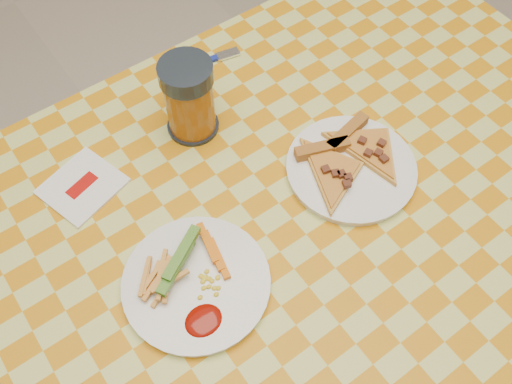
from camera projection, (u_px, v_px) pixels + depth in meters
ground at (277, 357)px, 1.54m from camera, size 8.00×8.00×0.00m
table at (290, 240)px, 0.96m from camera, size 1.28×0.88×0.76m
plate_left at (197, 284)px, 0.84m from camera, size 0.22×0.22×0.01m
plate_right at (351, 169)px, 0.95m from camera, size 0.24×0.24×0.01m
fries_veggies at (185, 275)px, 0.83m from camera, size 0.17×0.16×0.04m
pizza_slices at (348, 158)px, 0.94m from camera, size 0.24×0.21×0.02m
drink_glass at (189, 99)px, 0.94m from camera, size 0.09×0.09×0.15m
napkin at (82, 186)px, 0.93m from camera, size 0.14×0.14×0.01m
fork at (204, 62)px, 1.08m from camera, size 0.15×0.05×0.01m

